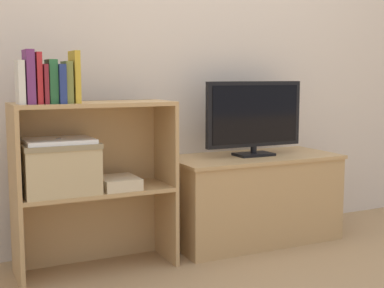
# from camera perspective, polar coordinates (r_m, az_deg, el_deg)

# --- Properties ---
(ground_plane) EXTENTS (16.00, 16.00, 0.00)m
(ground_plane) POSITION_cam_1_polar(r_m,az_deg,el_deg) (2.86, 1.38, -12.51)
(ground_plane) COLOR #A37F56
(wall_back) EXTENTS (10.00, 0.05, 2.40)m
(wall_back) POSITION_cam_1_polar(r_m,az_deg,el_deg) (3.14, -2.71, 11.48)
(wall_back) COLOR beige
(wall_back) RESTS_ON ground_plane
(tv_stand) EXTENTS (1.00, 0.47, 0.51)m
(tv_stand) POSITION_cam_1_polar(r_m,az_deg,el_deg) (3.19, 6.51, -5.73)
(tv_stand) COLOR tan
(tv_stand) RESTS_ON ground_plane
(tv) EXTENTS (0.62, 0.14, 0.43)m
(tv) POSITION_cam_1_polar(r_m,az_deg,el_deg) (3.12, 6.66, 2.96)
(tv) COLOR black
(tv) RESTS_ON tv_stand
(bookshelf_lower_tier) EXTENTS (0.78, 0.31, 0.41)m
(bookshelf_lower_tier) POSITION_cam_1_polar(r_m,az_deg,el_deg) (2.79, -10.54, -7.52)
(bookshelf_lower_tier) COLOR tan
(bookshelf_lower_tier) RESTS_ON ground_plane
(bookshelf_upper_tier) EXTENTS (0.78, 0.31, 0.43)m
(bookshelf_upper_tier) POSITION_cam_1_polar(r_m,az_deg,el_deg) (2.71, -10.75, 1.15)
(bookshelf_upper_tier) COLOR tan
(bookshelf_upper_tier) RESTS_ON bookshelf_lower_tier
(book_ivory) EXTENTS (0.03, 0.12, 0.20)m
(book_ivory) POSITION_cam_1_polar(r_m,az_deg,el_deg) (2.52, -17.87, 6.28)
(book_ivory) COLOR silver
(book_ivory) RESTS_ON bookshelf_upper_tier
(book_plum) EXTENTS (0.04, 0.13, 0.24)m
(book_plum) POSITION_cam_1_polar(r_m,az_deg,el_deg) (2.53, -17.00, 6.86)
(book_plum) COLOR #6B2D66
(book_plum) RESTS_ON bookshelf_upper_tier
(book_crimson) EXTENTS (0.02, 0.14, 0.23)m
(book_crimson) POSITION_cam_1_polar(r_m,az_deg,el_deg) (2.53, -16.15, 6.77)
(book_crimson) COLOR #B22328
(book_crimson) RESTS_ON bookshelf_upper_tier
(book_maroon) EXTENTS (0.02, 0.16, 0.18)m
(book_maroon) POSITION_cam_1_polar(r_m,az_deg,el_deg) (2.54, -15.53, 6.19)
(book_maroon) COLOR maroon
(book_maroon) RESTS_ON bookshelf_upper_tier
(book_forest) EXTENTS (0.04, 0.12, 0.20)m
(book_forest) POSITION_cam_1_polar(r_m,az_deg,el_deg) (2.55, -14.75, 6.46)
(book_forest) COLOR #286638
(book_forest) RESTS_ON bookshelf_upper_tier
(book_navy) EXTENTS (0.03, 0.15, 0.18)m
(book_navy) POSITION_cam_1_polar(r_m,az_deg,el_deg) (2.55, -13.92, 6.25)
(book_navy) COLOR navy
(book_navy) RESTS_ON bookshelf_upper_tier
(book_olive) EXTENTS (0.03, 0.13, 0.19)m
(book_olive) POSITION_cam_1_polar(r_m,az_deg,el_deg) (2.56, -13.18, 6.43)
(book_olive) COLOR olive
(book_olive) RESTS_ON bookshelf_upper_tier
(book_mustard) EXTENTS (0.03, 0.14, 0.24)m
(book_mustard) POSITION_cam_1_polar(r_m,az_deg,el_deg) (2.57, -12.41, 6.99)
(book_mustard) COLOR gold
(book_mustard) RESTS_ON bookshelf_upper_tier
(storage_basket_left) EXTENTS (0.36, 0.28, 0.24)m
(storage_basket_left) POSITION_cam_1_polar(r_m,az_deg,el_deg) (2.62, -13.97, -2.28)
(storage_basket_left) COLOR tan
(storage_basket_left) RESTS_ON bookshelf_lower_tier
(laptop) EXTENTS (0.32, 0.25, 0.02)m
(laptop) POSITION_cam_1_polar(r_m,az_deg,el_deg) (2.61, -14.05, 0.35)
(laptop) COLOR white
(laptop) RESTS_ON storage_basket_left
(magazine_stack) EXTENTS (0.18, 0.22, 0.06)m
(magazine_stack) POSITION_cam_1_polar(r_m,az_deg,el_deg) (2.69, -7.84, -4.11)
(magazine_stack) COLOR beige
(magazine_stack) RESTS_ON bookshelf_lower_tier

